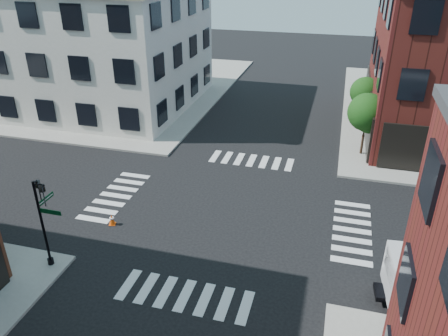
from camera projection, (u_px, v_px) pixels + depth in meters
name	position (u px, v px, depth m)	size (l,w,h in m)	color
ground	(226.00, 212.00, 25.06)	(120.00, 120.00, 0.00)	black
sidewalk_nw	(91.00, 85.00, 48.01)	(30.00, 30.00, 0.15)	gray
building_nw	(74.00, 44.00, 40.79)	(22.00, 16.00, 11.00)	beige
tree_near	(368.00, 114.00, 30.45)	(2.69, 2.69, 4.49)	black
tree_far	(366.00, 93.00, 35.74)	(2.43, 2.43, 4.07)	black
signal_pole	(44.00, 214.00, 19.60)	(1.29, 1.24, 4.60)	black
traffic_cone	(112.00, 220.00, 23.79)	(0.44, 0.44, 0.63)	#EF4E0A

